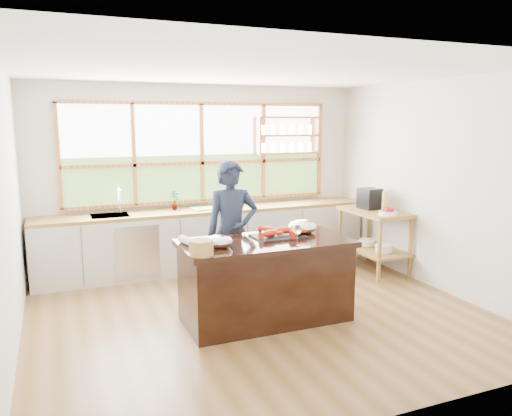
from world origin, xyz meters
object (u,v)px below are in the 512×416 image
espresso_machine (369,199)px  wicker_basket (201,248)px  cook (232,232)px  island (266,280)px

espresso_machine → wicker_basket: 3.38m
cook → wicker_basket: (-0.66, -1.00, 0.11)m
island → wicker_basket: (-0.81, -0.31, 0.52)m
espresso_machine → island: bearing=-157.2°
island → cook: size_ratio=1.08×
cook → wicker_basket: 1.20m
wicker_basket → island: bearing=21.2°
island → espresso_machine: espresso_machine is taller
cook → wicker_basket: size_ratio=7.37×
island → wicker_basket: size_ratio=7.93×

